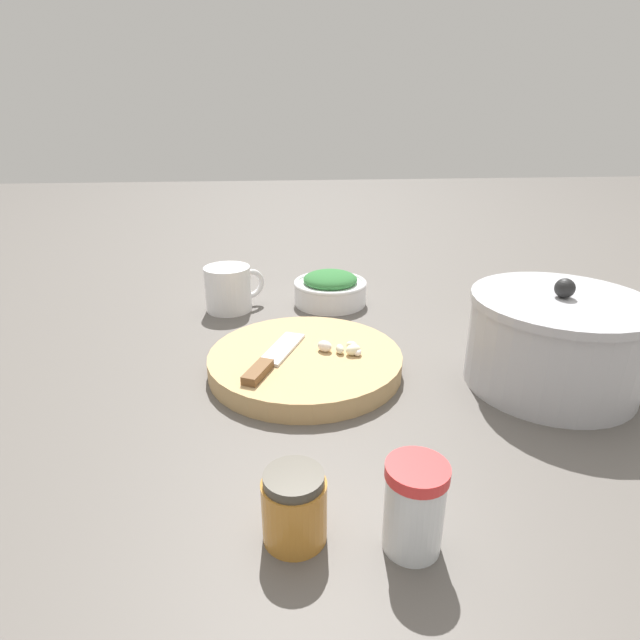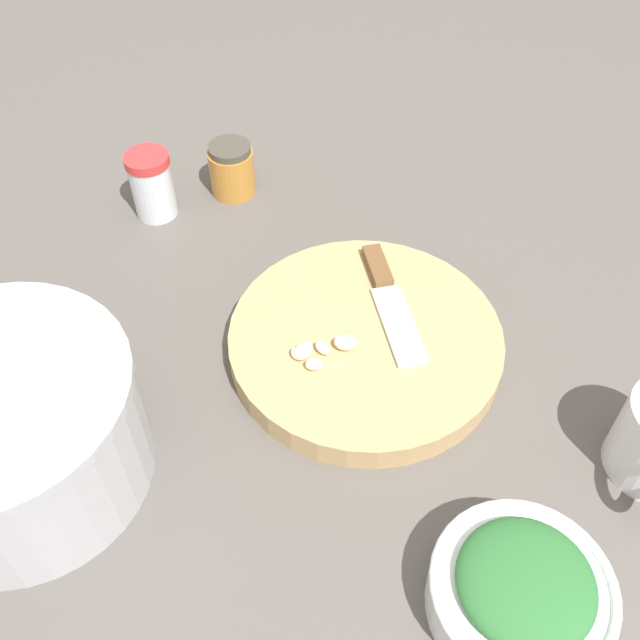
# 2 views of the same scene
# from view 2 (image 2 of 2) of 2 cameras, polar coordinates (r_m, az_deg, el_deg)

# --- Properties ---
(ground_plane) EXTENTS (5.00, 5.00, 0.00)m
(ground_plane) POSITION_cam_2_polar(r_m,az_deg,el_deg) (0.80, -0.12, -3.06)
(ground_plane) COLOR #56514C
(cutting_board) EXTENTS (0.30, 0.30, 0.03)m
(cutting_board) POSITION_cam_2_polar(r_m,az_deg,el_deg) (0.80, 3.62, -1.77)
(cutting_board) COLOR tan
(cutting_board) RESTS_ON ground_plane
(chef_knife) EXTENTS (0.18, 0.10, 0.01)m
(chef_knife) POSITION_cam_2_polar(r_m,az_deg,el_deg) (0.82, 5.46, 1.96)
(chef_knife) COLOR brown
(chef_knife) RESTS_ON cutting_board
(garlic_cloves) EXTENTS (0.04, 0.07, 0.02)m
(garlic_cloves) POSITION_cam_2_polar(r_m,az_deg,el_deg) (0.76, 0.02, -2.40)
(garlic_cloves) COLOR silver
(garlic_cloves) RESTS_ON cutting_board
(herb_bowl) EXTENTS (0.16, 0.16, 0.07)m
(herb_bowl) POSITION_cam_2_polar(r_m,az_deg,el_deg) (0.66, 15.77, -20.20)
(herb_bowl) COLOR white
(herb_bowl) RESTS_ON ground_plane
(spice_jar) EXTENTS (0.06, 0.06, 0.09)m
(spice_jar) POSITION_cam_2_polar(r_m,az_deg,el_deg) (0.98, -13.30, 10.49)
(spice_jar) COLOR silver
(spice_jar) RESTS_ON ground_plane
(honey_jar) EXTENTS (0.06, 0.06, 0.07)m
(honey_jar) POSITION_cam_2_polar(r_m,az_deg,el_deg) (1.00, -7.07, 11.88)
(honey_jar) COLOR #BC7A2D
(honey_jar) RESTS_ON ground_plane
(stock_pot) EXTENTS (0.25, 0.25, 0.17)m
(stock_pot) POSITION_cam_2_polar(r_m,az_deg,el_deg) (0.72, -23.59, -8.13)
(stock_pot) COLOR #B2B2B7
(stock_pot) RESTS_ON ground_plane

